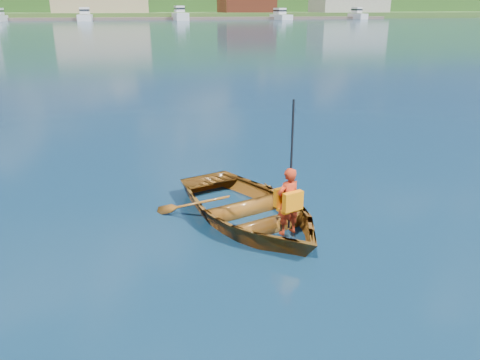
# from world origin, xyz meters

# --- Properties ---
(ground) EXTENTS (600.00, 600.00, 0.00)m
(ground) POSITION_xyz_m (0.00, 0.00, 0.00)
(ground) COLOR #12233B
(ground) RESTS_ON ground
(rowboat) EXTENTS (3.48, 4.16, 0.74)m
(rowboat) POSITION_xyz_m (0.24, 0.42, 0.22)
(rowboat) COLOR #6E310C
(rowboat) RESTS_ON ground
(child_paddler) EXTENTS (0.46, 0.42, 2.12)m
(child_paddler) POSITION_xyz_m (0.65, -0.39, 0.67)
(child_paddler) COLOR #B82C12
(child_paddler) RESTS_ON ground
(dock) EXTENTS (160.04, 9.39, 0.80)m
(dock) POSITION_xyz_m (7.79, 148.00, 0.40)
(dock) COLOR brown
(dock) RESTS_ON ground
(marina_yachts) EXTENTS (146.55, 13.54, 4.39)m
(marina_yachts) POSITION_xyz_m (1.78, 143.34, 1.35)
(marina_yachts) COLOR silver
(marina_yachts) RESTS_ON ground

